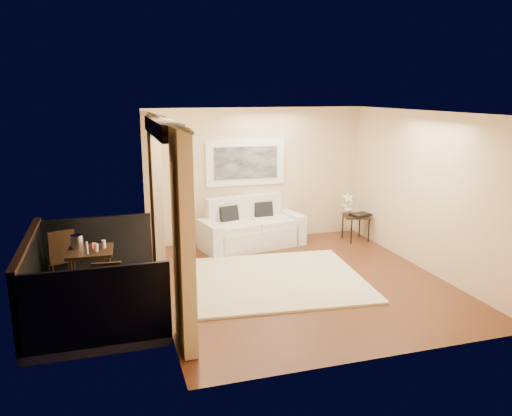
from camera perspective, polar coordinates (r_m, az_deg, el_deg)
name	(u,v)px	position (r m, az deg, el deg)	size (l,w,h in m)	color
floor	(301,281)	(8.22, 5.14, -8.32)	(5.00, 5.00, 0.00)	brown
room_shell	(162,127)	(7.14, -10.71, 9.04)	(5.00, 6.40, 5.00)	white
balcony	(86,294)	(7.64, -18.85, -9.31)	(1.81, 2.60, 1.17)	#605B56
curtains	(167,210)	(7.32, -10.16, -0.23)	(0.16, 4.80, 2.64)	tan
artwork	(246,162)	(10.01, -1.19, 5.22)	(1.62, 0.07, 0.92)	white
rug	(274,279)	(8.22, 2.03, -8.16)	(2.86, 2.49, 0.04)	beige
sofa	(250,229)	(9.91, -0.65, -2.40)	(2.14, 1.23, 0.97)	silver
side_table	(356,218)	(10.43, 11.36, -1.12)	(0.60, 0.60, 0.53)	black
tray	(360,215)	(10.37, 11.83, -0.75)	(0.38, 0.28, 0.05)	black
orchid	(348,204)	(10.39, 10.49, 0.48)	(0.24, 0.16, 0.45)	white
bistro_table	(91,255)	(7.72, -18.39, -5.15)	(0.67, 0.67, 0.75)	black
balcony_chair_far	(61,254)	(8.40, -21.36, -4.88)	(0.50, 0.50, 0.92)	black
balcony_chair_near	(107,292)	(6.78, -16.62, -9.16)	(0.41, 0.42, 0.86)	black
ice_bucket	(77,242)	(7.81, -19.77, -3.64)	(0.18, 0.18, 0.20)	silver
candle	(94,245)	(7.77, -18.02, -4.09)	(0.06, 0.06, 0.07)	red
vase	(87,248)	(7.49, -18.77, -4.34)	(0.04, 0.04, 0.18)	white
glass_a	(96,248)	(7.57, -17.81, -4.33)	(0.06, 0.06, 0.12)	silver
glass_b	(104,244)	(7.71, -17.01, -3.96)	(0.06, 0.06, 0.12)	silver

